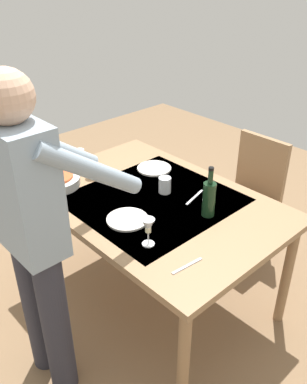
# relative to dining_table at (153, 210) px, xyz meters

# --- Properties ---
(ground_plane) EXTENTS (6.00, 6.00, 0.00)m
(ground_plane) POSITION_rel_dining_table_xyz_m (0.00, 0.00, -0.71)
(ground_plane) COLOR #846647
(dining_table) EXTENTS (1.53, 1.05, 0.78)m
(dining_table) POSITION_rel_dining_table_xyz_m (0.00, 0.00, 0.00)
(dining_table) COLOR #93704C
(dining_table) RESTS_ON ground_plane
(chair_near) EXTENTS (0.40, 0.40, 0.91)m
(chair_near) POSITION_rel_dining_table_xyz_m (-0.09, -0.90, -0.18)
(chair_near) COLOR brown
(chair_near) RESTS_ON ground_plane
(person_server) EXTENTS (0.42, 0.61, 1.69)m
(person_server) POSITION_rel_dining_table_xyz_m (-0.05, 0.78, 0.26)
(person_server) COLOR #2D2D38
(person_server) RESTS_ON ground_plane
(wine_bottle) EXTENTS (0.07, 0.07, 0.30)m
(wine_bottle) POSITION_rel_dining_table_xyz_m (-0.33, -0.11, 0.18)
(wine_bottle) COLOR black
(wine_bottle) RESTS_ON dining_table
(wine_glass_left) EXTENTS (0.07, 0.07, 0.15)m
(wine_glass_left) POSITION_rel_dining_table_xyz_m (0.61, 0.10, 0.18)
(wine_glass_left) COLOR white
(wine_glass_left) RESTS_ON dining_table
(wine_glass_right) EXTENTS (0.07, 0.07, 0.15)m
(wine_glass_right) POSITION_rel_dining_table_xyz_m (-0.30, 0.32, 0.18)
(wine_glass_right) COLOR white
(wine_glass_right) RESTS_ON dining_table
(water_cup_near_left) EXTENTS (0.08, 0.08, 0.10)m
(water_cup_near_left) POSITION_rel_dining_table_xyz_m (0.02, -0.11, 0.12)
(water_cup_near_left) COLOR silver
(water_cup_near_left) RESTS_ON dining_table
(water_cup_near_right) EXTENTS (0.08, 0.08, 0.11)m
(water_cup_near_right) POSITION_rel_dining_table_xyz_m (0.49, 0.09, 0.13)
(water_cup_near_right) COLOR silver
(water_cup_near_right) RESTS_ON dining_table
(serving_bowl_pasta) EXTENTS (0.30, 0.30, 0.07)m
(serving_bowl_pasta) POSITION_rel_dining_table_xyz_m (0.54, 0.33, 0.11)
(serving_bowl_pasta) COLOR silver
(serving_bowl_pasta) RESTS_ON dining_table
(dinner_plate_near) EXTENTS (0.23, 0.23, 0.01)m
(dinner_plate_near) POSITION_rel_dining_table_xyz_m (0.29, -0.27, 0.08)
(dinner_plate_near) COLOR silver
(dinner_plate_near) RESTS_ON dining_table
(dinner_plate_far) EXTENTS (0.23, 0.23, 0.01)m
(dinner_plate_far) POSITION_rel_dining_table_xyz_m (-0.06, 0.26, 0.08)
(dinner_plate_far) COLOR silver
(dinner_plate_far) RESTS_ON dining_table
(table_knife) EXTENTS (0.06, 0.20, 0.00)m
(table_knife) POSITION_rel_dining_table_xyz_m (-0.15, -0.19, 0.08)
(table_knife) COLOR silver
(table_knife) RESTS_ON dining_table
(table_fork) EXTENTS (0.03, 0.18, 0.00)m
(table_fork) POSITION_rel_dining_table_xyz_m (-0.55, 0.30, 0.08)
(table_fork) COLOR silver
(table_fork) RESTS_ON dining_table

